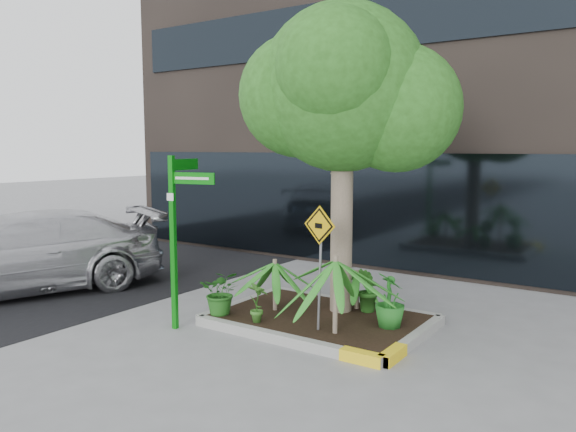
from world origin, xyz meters
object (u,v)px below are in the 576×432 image
Objects in this scene: parked_car at (19,253)px; street_sign_post at (178,223)px; tree at (344,88)px; cattle_sign at (320,246)px.

street_sign_post reaches higher than parked_car.
tree reaches higher than street_sign_post.
parked_car is 2.94× the size of cattle_sign.
parked_car is 4.22m from street_sign_post.
parked_car is at bearing 170.91° from street_sign_post.
tree is 0.95× the size of parked_car.
cattle_sign is at bearing 8.57° from street_sign_post.
cattle_sign is at bearing 33.06° from parked_car.
cattle_sign is at bearing -78.45° from tree.
cattle_sign is (0.22, -1.07, -2.36)m from tree.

